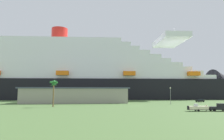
% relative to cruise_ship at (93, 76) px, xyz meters
% --- Properties ---
extents(ground_plane, '(600.00, 600.00, 0.00)m').
position_rel_cruise_ship_xyz_m(ground_plane, '(12.34, -40.89, -17.03)').
color(ground_plane, '#4C6B38').
extents(cruise_ship, '(229.87, 55.66, 62.52)m').
position_rel_cruise_ship_xyz_m(cruise_ship, '(0.00, 0.00, 0.00)').
color(cruise_ship, black).
rests_on(cruise_ship, ground_plane).
extents(terminal_building, '(53.63, 21.94, 7.65)m').
position_rel_cruise_ship_xyz_m(terminal_building, '(-11.88, -44.93, -13.19)').
color(terminal_building, gray).
rests_on(terminal_building, ground_plane).
extents(pickup_truck, '(5.80, 2.80, 2.20)m').
position_rel_cruise_ship_xyz_m(pickup_truck, '(30.43, -95.35, -15.99)').
color(pickup_truck, black).
rests_on(pickup_truck, ground_plane).
extents(small_boat_on_trailer, '(7.57, 2.53, 2.15)m').
position_rel_cruise_ship_xyz_m(small_boat_on_trailer, '(24.75, -94.68, -16.07)').
color(small_boat_on_trailer, '#595960').
rests_on(small_boat_on_trailer, ground_plane).
extents(palm_tree, '(3.22, 3.18, 9.86)m').
position_rel_cruise_ship_xyz_m(palm_tree, '(-19.68, -70.96, -9.13)').
color(palm_tree, brown).
rests_on(palm_tree, ground_plane).
extents(street_lamp, '(0.56, 0.56, 7.51)m').
position_rel_cruise_ship_xyz_m(street_lamp, '(29.62, -65.77, -12.10)').
color(street_lamp, slate).
rests_on(street_lamp, ground_plane).
extents(parked_car_black_coupe, '(4.54, 2.50, 1.58)m').
position_rel_cruise_ship_xyz_m(parked_car_black_coupe, '(53.67, -50.54, -16.20)').
color(parked_car_black_coupe, black).
rests_on(parked_car_black_coupe, ground_plane).
extents(parked_car_blue_suv, '(4.84, 2.47, 1.58)m').
position_rel_cruise_ship_xyz_m(parked_car_blue_suv, '(-5.61, -52.81, -16.20)').
color(parked_car_blue_suv, '#264C99').
rests_on(parked_car_blue_suv, ground_plane).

